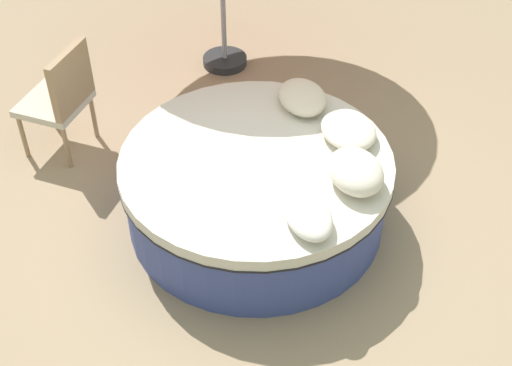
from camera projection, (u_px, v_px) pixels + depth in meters
ground_plane at (256, 217)px, 5.46m from camera, size 16.00×16.00×0.00m
round_bed at (256, 188)px, 5.26m from camera, size 2.01×2.01×0.60m
throw_pillow_0 at (308, 214)px, 4.53m from camera, size 0.50×0.30×0.15m
throw_pillow_1 at (356, 171)px, 4.79m from camera, size 0.48×0.37×0.22m
throw_pillow_2 at (349, 130)px, 5.20m from camera, size 0.50×0.40×0.15m
throw_pillow_3 at (303, 97)px, 5.50m from camera, size 0.50×0.36×0.16m
patio_chair at (62, 95)px, 5.73m from camera, size 0.71×0.71×0.98m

